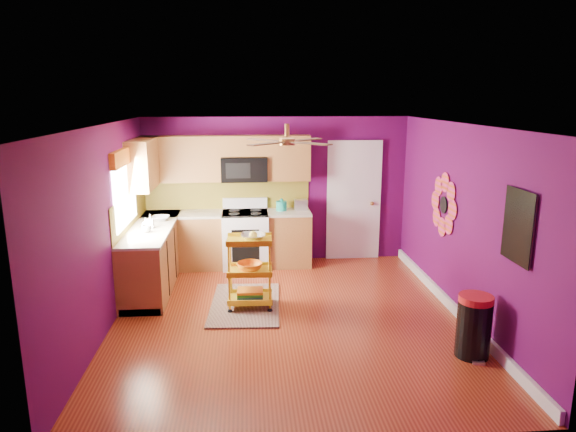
{
  "coord_description": "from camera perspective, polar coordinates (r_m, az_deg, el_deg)",
  "views": [
    {
      "loc": [
        -0.51,
        -6.22,
        2.84
      ],
      "look_at": [
        0.03,
        0.4,
        1.28
      ],
      "focal_mm": 32.0,
      "sensor_mm": 36.0,
      "label": 1
    }
  ],
  "objects": [
    {
      "name": "ground",
      "position": [
        6.85,
        0.04,
        -11.24
      ],
      "size": [
        5.0,
        5.0,
        0.0
      ],
      "primitive_type": "plane",
      "color": "maroon",
      "rests_on": "ground"
    },
    {
      "name": "upper_cabinetry",
      "position": [
        8.49,
        -9.61,
        6.0
      ],
      "size": [
        2.8,
        2.3,
        1.26
      ],
      "color": "brown",
      "rests_on": "ground"
    },
    {
      "name": "electric_range",
      "position": [
        8.72,
        -4.74,
        -2.51
      ],
      "size": [
        0.76,
        0.66,
        1.13
      ],
      "color": "white",
      "rests_on": "ground"
    },
    {
      "name": "soap_bottle_b",
      "position": [
        7.81,
        -15.52,
        -0.77
      ],
      "size": [
        0.12,
        0.12,
        0.15
      ],
      "primitive_type": "imported",
      "color": "white",
      "rests_on": "lower_cabinets"
    },
    {
      "name": "room_envelope",
      "position": [
        6.36,
        0.28,
        2.29
      ],
      "size": [
        4.54,
        5.04,
        2.52
      ],
      "color": "#4F0948",
      "rests_on": "ground"
    },
    {
      "name": "right_wall_art",
      "position": [
        6.63,
        19.85,
        0.29
      ],
      "size": [
        0.04,
        2.74,
        1.04
      ],
      "color": "black",
      "rests_on": "ground"
    },
    {
      "name": "shag_rug",
      "position": [
        7.27,
        -4.78,
        -9.72
      ],
      "size": [
        1.02,
        1.58,
        0.02
      ],
      "primitive_type": "cube",
      "rotation": [
        0.0,
        0.0,
        -0.06
      ],
      "color": "black",
      "rests_on": "ground"
    },
    {
      "name": "soap_bottle_a",
      "position": [
        7.8,
        -15.05,
        -0.57
      ],
      "size": [
        0.09,
        0.09,
        0.2
      ],
      "primitive_type": "imported",
      "color": "#EA3F72",
      "rests_on": "lower_cabinets"
    },
    {
      "name": "trash_can",
      "position": [
        6.15,
        19.94,
        -11.43
      ],
      "size": [
        0.45,
        0.46,
        0.72
      ],
      "color": "black",
      "rests_on": "ground"
    },
    {
      "name": "counter_cup",
      "position": [
        7.57,
        -15.45,
        -1.38
      ],
      "size": [
        0.13,
        0.13,
        0.11
      ],
      "primitive_type": "imported",
      "color": "white",
      "rests_on": "lower_cabinets"
    },
    {
      "name": "ceiling_fan",
      "position": [
        6.46,
        -0.11,
        8.35
      ],
      "size": [
        1.01,
        1.01,
        0.26
      ],
      "color": "#BF8C3F",
      "rests_on": "ground"
    },
    {
      "name": "left_window",
      "position": [
        7.55,
        -17.72,
        4.2
      ],
      "size": [
        0.08,
        1.35,
        1.08
      ],
      "color": "white",
      "rests_on": "ground"
    },
    {
      "name": "teal_kettle",
      "position": [
        8.69,
        -0.73,
        1.16
      ],
      "size": [
        0.18,
        0.18,
        0.21
      ],
      "color": "#138F7E",
      "rests_on": "lower_cabinets"
    },
    {
      "name": "panel_door",
      "position": [
        9.07,
        7.3,
        1.56
      ],
      "size": [
        0.95,
        0.11,
        2.15
      ],
      "color": "white",
      "rests_on": "ground"
    },
    {
      "name": "lower_cabinets",
      "position": [
        8.43,
        -10.16,
        -3.57
      ],
      "size": [
        2.81,
        2.31,
        0.94
      ],
      "color": "brown",
      "rests_on": "ground"
    },
    {
      "name": "counter_dish",
      "position": [
        8.25,
        -13.98,
        -0.25
      ],
      "size": [
        0.28,
        0.28,
        0.07
      ],
      "primitive_type": "imported",
      "color": "white",
      "rests_on": "lower_cabinets"
    },
    {
      "name": "rolling_cart",
      "position": [
        6.98,
        -4.2,
        -5.89
      ],
      "size": [
        0.61,
        0.46,
        1.09
      ],
      "color": "yellow",
      "rests_on": "ground"
    },
    {
      "name": "toaster",
      "position": [
        8.74,
        1.44,
        1.27
      ],
      "size": [
        0.22,
        0.15,
        0.18
      ],
      "primitive_type": "cube",
      "color": "beige",
      "rests_on": "lower_cabinets"
    }
  ]
}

